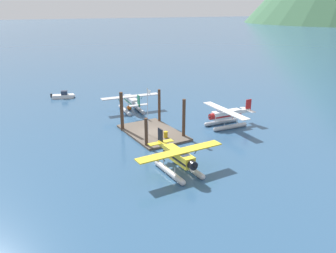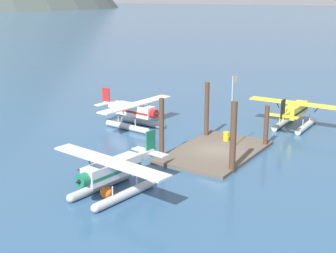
{
  "view_description": "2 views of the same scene",
  "coord_description": "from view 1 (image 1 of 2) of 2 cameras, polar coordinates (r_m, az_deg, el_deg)",
  "views": [
    {
      "loc": [
        40.82,
        -21.35,
        17.29
      ],
      "look_at": [
        2.39,
        1.19,
        1.61
      ],
      "focal_mm": 35.86,
      "sensor_mm": 36.0,
      "label": 1
    },
    {
      "loc": [
        -36.01,
        -18.03,
        13.84
      ],
      "look_at": [
        -2.21,
        3.72,
        2.46
      ],
      "focal_mm": 49.91,
      "sensor_mm": 36.0,
      "label": 2
    }
  ],
  "objects": [
    {
      "name": "seaplane_white_bow_right",
      "position": [
        52.43,
        9.84,
        1.66
      ],
      "size": [
        10.48,
        7.97,
        3.84
      ],
      "color": "#B7BABF",
      "rests_on": "ground"
    },
    {
      "name": "fuel_drum",
      "position": [
        46.67,
        -0.4,
        -1.38
      ],
      "size": [
        0.62,
        0.62,
        0.88
      ],
      "color": "gold",
      "rests_on": "dock_platform"
    },
    {
      "name": "mooring_buoy",
      "position": [
        60.93,
        -6.59,
        3.21
      ],
      "size": [
        0.89,
        0.89,
        0.89
      ],
      "primitive_type": "sphere",
      "color": "orange",
      "rests_on": "ground"
    },
    {
      "name": "ground_plane",
      "position": [
        49.2,
        -2.61,
        -1.2
      ],
      "size": [
        1200.0,
        1200.0,
        0.0
      ],
      "primitive_type": "plane",
      "color": "#2D5175"
    },
    {
      "name": "piling_far_right",
      "position": [
        46.68,
        2.7,
        1.31
      ],
      "size": [
        0.45,
        0.45,
        5.64
      ],
      "primitive_type": "cylinder",
      "color": "#4C3323",
      "rests_on": "ground"
    },
    {
      "name": "seaplane_yellow_stbd_aft",
      "position": [
        37.25,
        1.86,
        -5.57
      ],
      "size": [
        7.98,
        10.4,
        3.84
      ],
      "color": "#B7BABF",
      "rests_on": "ground"
    },
    {
      "name": "seaplane_silver_port_fwd",
      "position": [
        60.0,
        -6.3,
        4.09
      ],
      "size": [
        7.95,
        10.49,
        3.84
      ],
      "color": "#B7BABF",
      "rests_on": "ground"
    },
    {
      "name": "piling_far_left",
      "position": [
        53.09,
        -1.49,
        3.46
      ],
      "size": [
        0.43,
        0.43,
        5.44
      ],
      "primitive_type": "cylinder",
      "color": "#4C3323",
      "rests_on": "ground"
    },
    {
      "name": "boat_white_open_sw",
      "position": [
        72.1,
        -17.31,
        5.03
      ],
      "size": [
        2.84,
        4.68,
        1.5
      ],
      "color": "silver",
      "rests_on": "ground"
    },
    {
      "name": "piling_near_right",
      "position": [
        43.76,
        -3.73,
        -1.09
      ],
      "size": [
        0.43,
        0.43,
        4.01
      ],
      "primitive_type": "cylinder",
      "color": "#4C3323",
      "rests_on": "ground"
    },
    {
      "name": "flagpole",
      "position": [
        46.65,
        -3.43,
        3.39
      ],
      "size": [
        0.95,
        0.1,
        6.77
      ],
      "color": "silver",
      "rests_on": "dock_platform"
    },
    {
      "name": "dock_platform",
      "position": [
        49.15,
        -2.61,
        -1.04
      ],
      "size": [
        10.91,
        6.88,
        0.3
      ],
      "primitive_type": "cube",
      "color": "brown",
      "rests_on": "ground"
    },
    {
      "name": "piling_near_left",
      "position": [
        49.99,
        -7.87,
        2.52
      ],
      "size": [
        0.5,
        0.5,
        5.87
      ],
      "primitive_type": "cylinder",
      "color": "#4C3323",
      "rests_on": "ground"
    }
  ]
}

